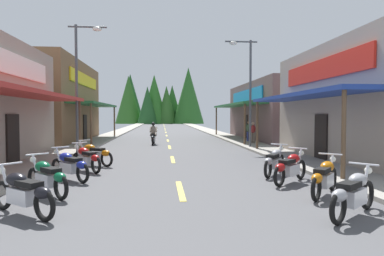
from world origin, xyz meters
TOP-DOWN VIEW (x-y plane):
  - ground at (0.00, 34.42)m, footprint 9.10×98.84m
  - sidewalk_left at (-5.57, 34.42)m, footprint 2.04×98.84m
  - sidewalk_right at (5.57, 34.42)m, footprint 2.04×98.84m
  - centerline_dashes at (0.00, 39.00)m, footprint 0.16×76.14m
  - storefront_left_far at (-11.05, 26.19)m, footprint 10.78×12.23m
  - storefront_right_far at (10.07, 26.57)m, footprint 8.83×13.27m
  - streetlamp_left at (-4.68, 17.13)m, footprint 1.99×0.30m
  - streetlamp_right at (4.68, 19.26)m, footprint 1.99×0.30m
  - motorcycle_parked_right_0 at (3.33, 5.36)m, footprint 1.74×1.41m
  - motorcycle_parked_right_1 at (3.61, 7.11)m, footprint 1.49×1.67m
  - motorcycle_parked_right_2 at (3.36, 8.75)m, footprint 1.61×1.56m
  - motorcycle_parked_right_3 at (3.35, 10.12)m, footprint 1.33×1.79m
  - motorcycle_parked_left_0 at (-3.33, 6.06)m, footprint 1.75×1.39m
  - motorcycle_parked_left_1 at (-3.42, 7.79)m, footprint 1.54×1.62m
  - motorcycle_parked_left_2 at (-3.39, 9.78)m, footprint 1.59×1.58m
  - motorcycle_parked_left_3 at (-3.25, 11.47)m, footprint 1.42×1.73m
  - motorcycle_parked_left_4 at (-3.26, 12.85)m, footprint 1.79×1.34m
  - rider_cruising_lead at (-1.08, 22.58)m, footprint 0.60×2.14m
  - pedestrian_by_shop at (5.99, 23.47)m, footprint 0.46×0.43m
  - pedestrian_browsing at (5.93, 22.10)m, footprint 0.56×0.31m
  - treeline_backdrop at (-1.98, 84.03)m, footprint 22.37×14.37m

SIDE VIEW (x-z plane):
  - ground at x=0.00m, z-range -0.10..0.00m
  - centerline_dashes at x=0.00m, z-range 0.00..0.01m
  - sidewalk_left at x=-5.57m, z-range 0.00..0.12m
  - sidewalk_right at x=5.57m, z-range 0.00..0.12m
  - motorcycle_parked_right_0 at x=3.33m, z-range -0.03..1.01m
  - motorcycle_parked_right_1 at x=3.61m, z-range -0.03..1.01m
  - motorcycle_parked_right_2 at x=3.36m, z-range -0.03..1.01m
  - motorcycle_parked_right_3 at x=3.35m, z-range -0.03..1.01m
  - motorcycle_parked_left_0 at x=-3.33m, z-range -0.03..1.01m
  - motorcycle_parked_left_1 at x=-3.42m, z-range -0.03..1.01m
  - motorcycle_parked_left_2 at x=-3.39m, z-range -0.03..1.01m
  - motorcycle_parked_left_3 at x=-3.25m, z-range -0.03..1.01m
  - motorcycle_parked_left_4 at x=-3.26m, z-range -0.03..1.01m
  - rider_cruising_lead at x=-1.08m, z-range -0.13..1.44m
  - pedestrian_browsing at x=5.93m, z-range 0.12..1.71m
  - pedestrian_by_shop at x=5.99m, z-range 0.13..1.75m
  - storefront_right_far at x=10.07m, z-range 0.01..4.76m
  - storefront_left_far at x=-11.05m, z-range 0.00..6.20m
  - streetlamp_right at x=4.68m, z-range 0.95..7.60m
  - streetlamp_left at x=-4.68m, z-range 0.96..7.74m
  - treeline_backdrop at x=-1.98m, z-range -0.90..12.99m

